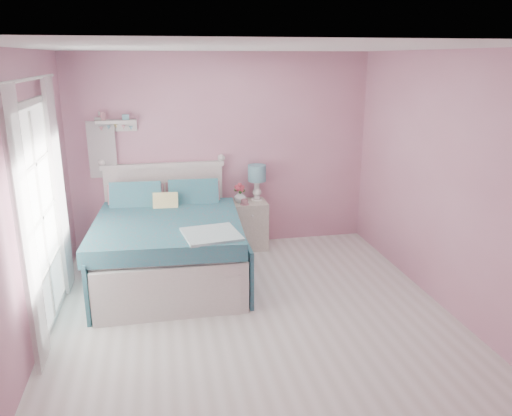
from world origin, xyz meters
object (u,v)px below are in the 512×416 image
object	(u,v)px
vase	(240,196)
teacup	(245,202)
bed	(168,246)
nightstand	(249,225)
table_lamp	(257,176)

from	to	relation	value
vase	teacup	world-z (taller)	vase
bed	vase	xyz separation A→B (m)	(0.99, 0.78, 0.33)
bed	nightstand	world-z (taller)	bed
nightstand	table_lamp	distance (m)	0.68
table_lamp	vase	bearing A→B (deg)	-163.52
bed	teacup	world-z (taller)	bed
nightstand	teacup	size ratio (longest dim) A/B	7.18
nightstand	table_lamp	bearing A→B (deg)	29.60
bed	vase	bearing A→B (deg)	42.07
bed	table_lamp	distance (m)	1.61
nightstand	table_lamp	size ratio (longest dim) A/B	1.35
table_lamp	teacup	bearing A→B (deg)	-136.92
table_lamp	vase	world-z (taller)	table_lamp
nightstand	vase	size ratio (longest dim) A/B	3.92
nightstand	vase	distance (m)	0.43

